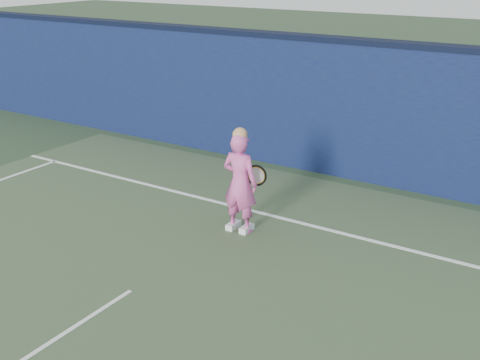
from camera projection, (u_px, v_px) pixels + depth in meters
The scene contains 6 objects.
ground at pixel (70, 331), 6.79m from camera, with size 80.00×80.00×0.00m, color #2B4329.
backstop_wall at pixel (322, 108), 11.49m from camera, with size 24.00×0.40×2.50m, color #0E113E.
wall_cap at pixel (326, 39), 11.03m from camera, with size 24.00×0.42×0.10m, color black.
player at pixel (240, 182), 9.01m from camera, with size 0.58×0.38×1.64m.
racket at pixel (255, 175), 9.34m from camera, with size 0.64×0.15×0.34m.
court_lines at pixel (47, 345), 6.52m from camera, with size 11.00×12.04×0.01m.
Camera 1 is at (4.72, -3.83, 3.97)m, focal length 45.00 mm.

